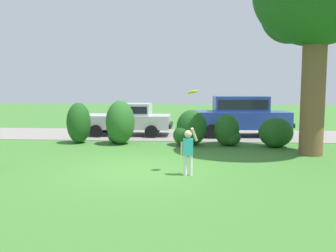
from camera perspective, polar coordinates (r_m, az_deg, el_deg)
The scene contains 11 objects.
ground_plane at distance 10.09m, azimuth -4.61°, elevation -7.09°, with size 80.00×80.00×0.00m, color #3D752D.
driveway_strip at distance 17.53m, azimuth -0.65°, elevation -1.40°, with size 28.00×4.40×0.02m, color gray.
shrub_near_tree at distance 15.30m, azimuth -14.15°, elevation 0.49°, with size 0.98×1.08×1.71m.
shrub_centre_left at distance 14.74m, azimuth -7.72°, elevation 0.45°, with size 1.18×1.40×1.80m.
shrub_centre at distance 14.29m, azimuth 3.49°, elevation -0.61°, with size 1.34×1.14×1.43m.
shrub_centre_right at distance 14.39m, azimuth 9.60°, elevation -0.95°, with size 1.06×0.87×1.27m.
shrub_far_end at distance 14.47m, azimuth 16.87°, elevation -1.19°, with size 1.33×1.23×1.14m.
parked_sedan at distance 17.41m, azimuth -6.30°, elevation 1.28°, with size 4.42×2.15×1.56m.
parked_suv at distance 17.25m, azimuth 11.49°, elevation 1.92°, with size 4.78×2.27×1.92m.
child_thrower at distance 9.33m, azimuth 3.25°, elevation -3.68°, with size 0.45×0.27×1.29m.
frisbee at distance 9.53m, azimuth 3.94°, elevation 5.50°, with size 0.29×0.28×0.13m.
Camera 1 is at (1.58, -9.70, 2.30)m, focal length 37.93 mm.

